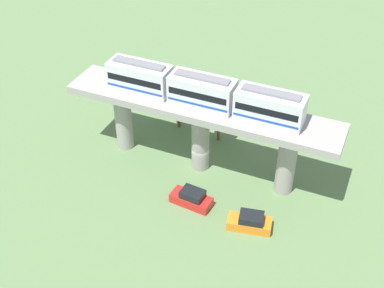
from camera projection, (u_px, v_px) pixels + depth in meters
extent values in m
plane|color=#5B7A4C|center=(200.00, 166.00, 56.17)|extent=(120.00, 120.00, 0.00)
cylinder|color=#999691|center=(123.00, 119.00, 56.85)|extent=(1.90, 1.90, 7.42)
cylinder|color=#999691|center=(200.00, 140.00, 53.89)|extent=(1.90, 1.90, 7.42)
cylinder|color=#999691|center=(287.00, 162.00, 50.93)|extent=(1.90, 1.90, 7.42)
cube|color=#999691|center=(201.00, 107.00, 51.37)|extent=(5.20, 28.85, 0.80)
cube|color=silver|center=(140.00, 77.00, 52.37)|extent=(2.60, 6.60, 3.00)
cube|color=black|center=(140.00, 75.00, 52.22)|extent=(2.64, 6.07, 0.70)
cube|color=#1947B2|center=(140.00, 84.00, 52.83)|extent=(2.64, 6.34, 0.24)
cube|color=slate|center=(139.00, 63.00, 51.38)|extent=(1.10, 5.61, 0.24)
cube|color=silver|center=(202.00, 92.00, 50.17)|extent=(2.60, 6.60, 3.00)
cube|color=black|center=(202.00, 89.00, 50.02)|extent=(2.64, 6.07, 0.70)
cube|color=#1947B2|center=(202.00, 98.00, 50.63)|extent=(2.64, 6.34, 0.24)
cube|color=slate|center=(202.00, 77.00, 49.18)|extent=(1.10, 5.61, 0.24)
cube|color=silver|center=(270.00, 107.00, 47.98)|extent=(2.60, 6.60, 3.00)
cube|color=black|center=(270.00, 105.00, 47.83)|extent=(2.64, 6.07, 0.70)
cube|color=#1947B2|center=(269.00, 114.00, 48.44)|extent=(2.64, 6.34, 0.24)
cube|color=slate|center=(272.00, 93.00, 46.99)|extent=(1.10, 5.61, 0.24)
cube|color=red|center=(191.00, 200.00, 51.24)|extent=(2.17, 4.34, 1.00)
cube|color=black|center=(193.00, 194.00, 50.66)|extent=(1.84, 2.44, 0.76)
cube|color=orange|center=(249.00, 224.00, 48.67)|extent=(2.58, 4.47, 1.00)
cube|color=black|center=(251.00, 218.00, 48.08)|extent=(2.06, 2.58, 0.76)
cylinder|color=brown|center=(219.00, 130.00, 59.19)|extent=(0.36, 0.36, 2.74)
sphere|color=#2D7233|center=(219.00, 115.00, 57.85)|extent=(2.93, 2.93, 2.93)
cylinder|color=brown|center=(170.00, 97.00, 65.22)|extent=(0.36, 0.36, 2.39)
sphere|color=#2D7233|center=(170.00, 83.00, 63.95)|extent=(3.20, 3.20, 3.20)
cylinder|color=brown|center=(179.00, 117.00, 61.27)|extent=(0.36, 0.36, 2.69)
sphere|color=#479342|center=(179.00, 103.00, 59.99)|extent=(2.72, 2.72, 2.72)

